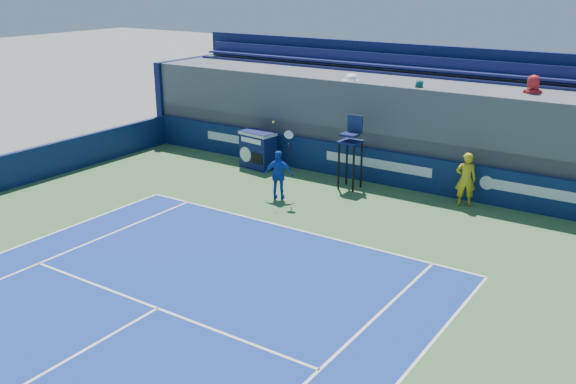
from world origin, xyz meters
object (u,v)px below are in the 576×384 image
Objects in this scene: match_clock at (258,149)px; umpire_chair at (351,144)px; ball_person at (466,179)px; tennis_player at (279,175)px.

umpire_chair is (4.00, -0.17, 0.79)m from match_clock.
match_clock is at bearing -20.34° from ball_person.
ball_person is 0.67× the size of tennis_player.
match_clock is at bearing 137.24° from tennis_player.
match_clock is 0.57× the size of umpire_chair.
match_clock is 3.60m from tennis_player.
tennis_player is (-1.36, -2.28, -0.71)m from umpire_chair.
tennis_player is (-5.18, -2.70, -0.05)m from ball_person.
tennis_player is (2.64, -2.44, 0.08)m from match_clock.
umpire_chair is 2.74m from tennis_player.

